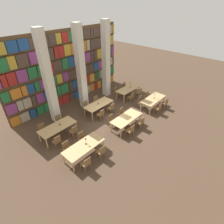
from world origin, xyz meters
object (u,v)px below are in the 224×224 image
at_px(pillar_center, 81,69).
at_px(chair_15, 59,121).
at_px(chair_4, 131,130).
at_px(chair_17, 86,106).
at_px(reading_table_1, 126,119).
at_px(chair_10, 165,103).
at_px(chair_16, 101,114).
at_px(desk_lamp_3, 98,100).
at_px(chair_5, 112,120).
at_px(reading_table_2, 153,100).
at_px(pillar_right, 106,61).
at_px(chair_22, 139,92).
at_px(desk_lamp_1, 155,95).
at_px(chair_11, 148,96).
at_px(reading_table_0, 84,147).
at_px(chair_0, 86,163).
at_px(reading_table_3, 58,127).
at_px(reading_table_4, 99,105).
at_px(chair_6, 141,122).
at_px(chair_9, 141,101).
at_px(pillar_left, 48,80).
at_px(chair_13, 43,129).
at_px(chair_8, 158,108).
at_px(desk_lamp_2, 59,121).
at_px(chair_19, 97,101).
at_px(chair_3, 83,138).
at_px(desk_lamp_0, 86,140).
at_px(chair_1, 67,148).
at_px(chair_2, 101,151).
at_px(reading_table_5, 128,89).
at_px(chair_7, 122,113).
at_px(chair_12, 57,141).
at_px(chair_21, 117,91).
at_px(chair_14, 74,131).
at_px(desk_lamp_4, 130,84).
at_px(chair_20, 131,97).
at_px(chair_23, 125,87).

xyz_separation_m(pillar_center, chair_15, (-2.86, -0.88, -2.52)).
height_order(chair_4, chair_17, same).
height_order(reading_table_1, chair_10, chair_10).
relative_size(chair_16, desk_lamp_3, 1.94).
bearing_deg(chair_5, reading_table_2, 169.07).
height_order(pillar_right, chair_22, pillar_right).
bearing_deg(desk_lamp_1, chair_11, 62.59).
xyz_separation_m(chair_15, chair_22, (6.93, -1.55, 0.00)).
height_order(reading_table_0, chair_0, chair_0).
height_order(reading_table_1, reading_table_3, same).
relative_size(chair_10, reading_table_4, 0.39).
height_order(chair_6, chair_16, same).
bearing_deg(chair_9, pillar_left, -31.94).
relative_size(pillar_right, chair_13, 6.82).
bearing_deg(chair_8, desk_lamp_2, 151.72).
bearing_deg(chair_19, desk_lamp_3, 53.75).
bearing_deg(pillar_left, chair_6, -57.35).
bearing_deg(chair_3, desk_lamp_3, -149.98).
distance_m(chair_4, chair_17, 4.12).
xyz_separation_m(desk_lamp_0, chair_9, (6.18, 0.67, -0.58)).
xyz_separation_m(pillar_left, chair_1, (-1.41, -3.32, -2.52)).
height_order(chair_0, chair_11, same).
relative_size(chair_2, reading_table_1, 0.39).
height_order(chair_1, chair_10, same).
height_order(reading_table_1, reading_table_5, same).
distance_m(chair_7, chair_12, 4.76).
distance_m(reading_table_2, chair_21, 3.32).
height_order(chair_11, desk_lamp_1, desk_lamp_1).
relative_size(pillar_right, chair_1, 6.82).
height_order(chair_8, reading_table_3, chair_8).
height_order(desk_lamp_0, chair_14, desk_lamp_0).
bearing_deg(chair_11, chair_7, 0.23).
bearing_deg(reading_table_5, desk_lamp_4, 3.39).
height_order(reading_table_2, desk_lamp_3, desk_lamp_3).
distance_m(pillar_right, chair_12, 7.49).
height_order(desk_lamp_0, chair_20, desk_lamp_0).
bearing_deg(pillar_center, chair_13, -167.75).
height_order(chair_1, chair_23, same).
bearing_deg(chair_10, chair_5, 160.99).
bearing_deg(chair_6, chair_23, 49.54).
xyz_separation_m(desk_lamp_1, chair_21, (-0.58, 3.29, -0.61)).
height_order(pillar_left, chair_23, pillar_left).
bearing_deg(chair_0, reading_table_3, 80.55).
relative_size(pillar_center, chair_0, 6.82).
height_order(chair_14, chair_20, same).
bearing_deg(chair_5, desk_lamp_4, -157.63).
relative_size(chair_10, desk_lamp_1, 1.88).
bearing_deg(chair_7, chair_12, -12.22).
bearing_deg(chair_5, chair_0, 22.32).
height_order(desk_lamp_0, reading_table_5, desk_lamp_0).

